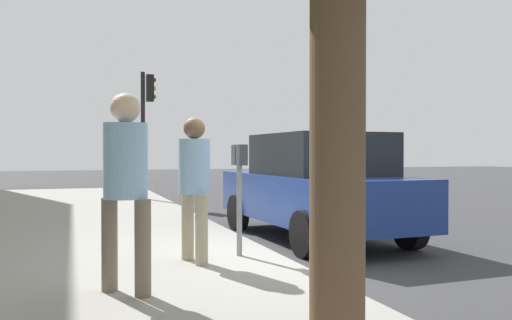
# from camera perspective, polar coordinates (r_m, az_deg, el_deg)

# --- Properties ---
(ground_plane) EXTENTS (80.00, 80.00, 0.00)m
(ground_plane) POSITION_cam_1_polar(r_m,az_deg,el_deg) (7.28, 1.83, -10.78)
(ground_plane) COLOR #38383A
(ground_plane) RESTS_ON ground
(sidewalk_slab) EXTENTS (28.00, 6.00, 0.15)m
(sidewalk_slab) POSITION_cam_1_polar(r_m,az_deg,el_deg) (6.82, -22.93, -10.98)
(sidewalk_slab) COLOR gray
(sidewalk_slab) RESTS_ON ground_plane
(parking_meter) EXTENTS (0.36, 0.12, 1.41)m
(parking_meter) POSITION_cam_1_polar(r_m,az_deg,el_deg) (6.81, -1.77, -1.68)
(parking_meter) COLOR gray
(parking_meter) RESTS_ON sidewalk_slab
(pedestrian_at_meter) EXTENTS (0.52, 0.38, 1.73)m
(pedestrian_at_meter) POSITION_cam_1_polar(r_m,az_deg,el_deg) (6.44, -6.56, -1.86)
(pedestrian_at_meter) COLOR tan
(pedestrian_at_meter) RESTS_ON sidewalk_slab
(pedestrian_bystander) EXTENTS (0.45, 0.42, 1.86)m
(pedestrian_bystander) POSITION_cam_1_polar(r_m,az_deg,el_deg) (5.11, -13.67, -1.44)
(pedestrian_bystander) COLOR #726656
(pedestrian_bystander) RESTS_ON sidewalk_slab
(parked_sedan_near) EXTENTS (4.47, 2.10, 1.77)m
(parked_sedan_near) POSITION_cam_1_polar(r_m,az_deg,el_deg) (9.09, 6.39, -2.78)
(parked_sedan_near) COLOR navy
(parked_sedan_near) RESTS_ON ground_plane
(traffic_signal) EXTENTS (0.24, 0.44, 3.60)m
(traffic_signal) POSITION_cam_1_polar(r_m,az_deg,el_deg) (15.64, -11.54, 4.86)
(traffic_signal) COLOR black
(traffic_signal) RESTS_ON sidewalk_slab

